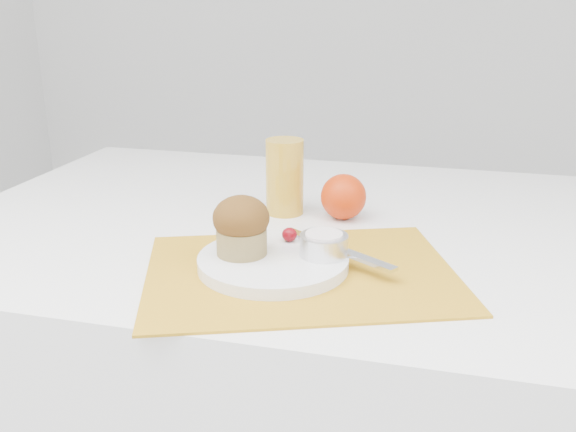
% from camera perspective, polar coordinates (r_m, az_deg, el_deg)
% --- Properties ---
extents(table, '(1.20, 0.80, 0.75)m').
position_cam_1_polar(table, '(1.23, 1.92, -17.14)').
color(table, white).
rests_on(table, ground).
extents(placemat, '(0.49, 0.42, 0.00)m').
position_cam_1_polar(placemat, '(0.86, 1.13, -5.03)').
color(placemat, '#C58B1B').
rests_on(placemat, table).
extents(plate, '(0.22, 0.22, 0.02)m').
position_cam_1_polar(plate, '(0.86, -1.33, -4.09)').
color(plate, white).
rests_on(plate, placemat).
extents(ramekin, '(0.09, 0.09, 0.03)m').
position_cam_1_polar(ramekin, '(0.86, 3.21, -2.59)').
color(ramekin, silver).
rests_on(ramekin, plate).
extents(cream, '(0.06, 0.06, 0.01)m').
position_cam_1_polar(cream, '(0.86, 3.22, -1.72)').
color(cream, silver).
rests_on(cream, ramekin).
extents(raspberry_near, '(0.02, 0.02, 0.02)m').
position_cam_1_polar(raspberry_near, '(0.91, 0.13, -1.66)').
color(raspberry_near, '#4F0207').
rests_on(raspberry_near, plate).
extents(raspberry_far, '(0.02, 0.02, 0.02)m').
position_cam_1_polar(raspberry_far, '(0.89, 2.57, -2.33)').
color(raspberry_far, '#5D020C').
rests_on(raspberry_far, plate).
extents(butter_knife, '(0.18, 0.12, 0.00)m').
position_cam_1_polar(butter_knife, '(0.88, 4.34, -2.91)').
color(butter_knife, silver).
rests_on(butter_knife, plate).
extents(orange, '(0.08, 0.08, 0.08)m').
position_cam_1_polar(orange, '(1.06, 4.95, 1.72)').
color(orange, red).
rests_on(orange, table).
extents(juice_glass, '(0.08, 0.08, 0.13)m').
position_cam_1_polar(juice_glass, '(1.07, -0.30, 3.50)').
color(juice_glass, gold).
rests_on(juice_glass, table).
extents(muffin, '(0.08, 0.08, 0.08)m').
position_cam_1_polar(muffin, '(0.86, -4.17, -0.84)').
color(muffin, olive).
rests_on(muffin, plate).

